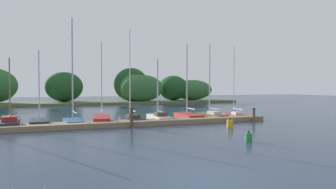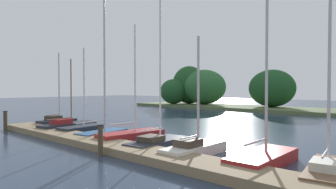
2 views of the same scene
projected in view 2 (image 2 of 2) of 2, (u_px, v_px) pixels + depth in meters
dock_pier at (120, 148)px, 13.55m from camera, size 23.76×1.80×0.35m
far_shore at (297, 91)px, 35.51m from camera, size 51.59×8.20×6.52m
sailboat_0 at (58, 122)px, 22.38m from camera, size 2.03×3.21×5.72m
sailboat_1 at (69, 125)px, 20.34m from camera, size 1.75×4.43×5.02m
sailboat_2 at (83, 128)px, 18.99m from camera, size 1.49×3.26×5.61m
sailboat_3 at (104, 130)px, 17.36m from camera, size 1.59×3.68×8.22m
sailboat_4 at (134, 135)px, 16.21m from camera, size 1.66×4.22×6.53m
sailboat_5 at (158, 141)px, 14.39m from camera, size 1.60×3.98×7.58m
sailboat_6 at (196, 147)px, 12.77m from camera, size 1.16×3.89×5.28m
sailboat_7 at (265, 156)px, 11.21m from camera, size 1.43×4.08×6.80m
sailboat_8 at (327, 167)px, 9.54m from camera, size 1.52×3.98×6.90m
mooring_piling_0 at (5, 121)px, 19.97m from camera, size 0.30×0.30×1.38m
mooring_piling_1 at (100, 140)px, 12.51m from camera, size 0.25×0.25×1.39m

